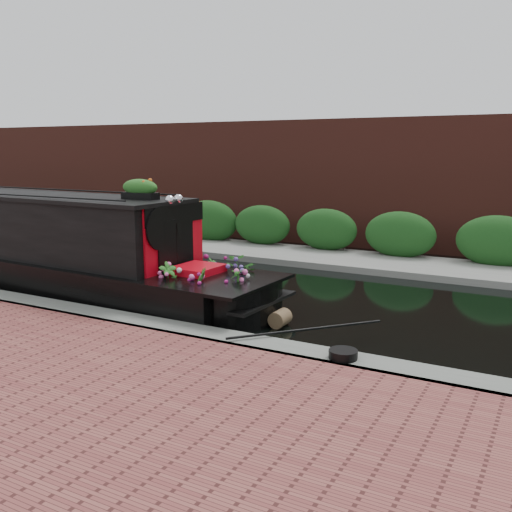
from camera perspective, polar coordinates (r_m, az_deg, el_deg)
The scene contains 8 objects.
ground at distance 12.35m, azimuth -1.36°, elevation -3.68°, with size 80.00×80.00×0.00m, color black.
near_bank_coping at distance 9.75m, azimuth -11.20°, elevation -7.79°, with size 40.00×0.60×0.50m, color slate.
far_bank_path at distance 16.04m, azimuth 6.16°, elevation -0.42°, with size 40.00×2.40×0.34m, color gray.
far_hedge at distance 16.86m, azimuth 7.34°, elevation 0.09°, with size 40.00×1.10×2.80m, color #1A4718.
far_brick_wall at distance 18.80m, azimuth 9.68°, elevation 1.11°, with size 40.00×1.00×8.00m, color #57251D.
narrowboat at distance 13.68m, azimuth -21.51°, elevation 0.44°, with size 11.64×2.53×2.70m.
rope_fender at distance 9.99m, azimuth 2.43°, elevation -6.25°, with size 0.29×0.29×0.38m, color brown.
coiled_mooring_rope at distance 7.92m, azimuth 8.71°, elevation -9.68°, with size 0.40×0.40×0.12m, color black.
Camera 1 is at (6.00, -10.36, 3.03)m, focal length 40.00 mm.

